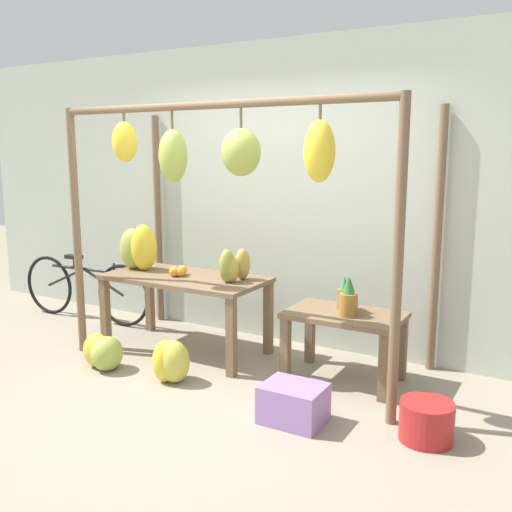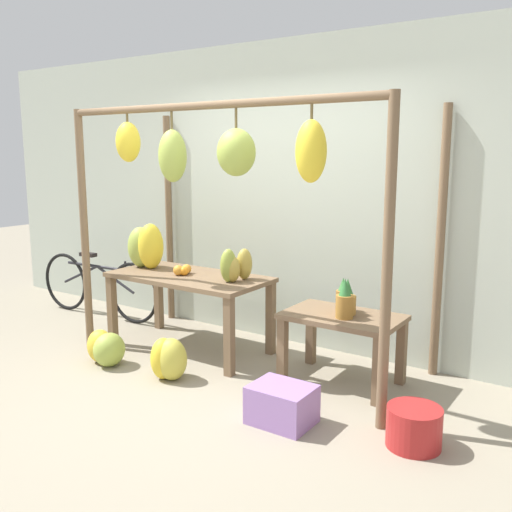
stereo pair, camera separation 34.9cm
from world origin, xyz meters
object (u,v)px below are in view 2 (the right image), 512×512
Objects in this scene: banana_pile_ground_left at (105,348)px; pineapple_cluster at (345,300)px; orange_pile at (183,270)px; blue_bucket at (414,427)px; papaya_pile at (235,266)px; fruit_crate_white at (282,404)px; banana_pile_on_table at (146,247)px; parked_bicycle at (98,286)px; banana_pile_ground_right at (169,359)px.

pineapple_cluster is at bearing 22.82° from banana_pile_ground_left.
orange_pile is 2.50m from blue_bucket.
fruit_crate_white is at bearing -39.78° from papaya_pile.
banana_pile_ground_left is at bearing -74.19° from banana_pile_on_table.
orange_pile is at bearing -173.56° from papaya_pile.
pineapple_cluster is at bearing -3.28° from parked_bicycle.
banana_pile_ground_left is 1.15× the size of blue_bucket.
banana_pile_on_table is 1.05m from papaya_pile.
parked_bicycle reaches higher than banana_pile_ground_right.
banana_pile_on_table is at bearing -13.39° from parked_bicycle.
banana_pile_on_table is 1.16m from parked_bicycle.
fruit_crate_white is at bearing -18.83° from parked_bicycle.
papaya_pile is at bearing 140.22° from fruit_crate_white.
pineapple_cluster reaches higher than banana_pile_ground_left.
orange_pile reaches higher than parked_bicycle.
papaya_pile reaches higher than fruit_crate_white.
banana_pile_ground_right is at bearing -25.54° from parked_bicycle.
parked_bicycle reaches higher than banana_pile_ground_left.
banana_pile_on_table is 2.33× the size of orange_pile.
parked_bicycle is (-3.01, 1.03, 0.22)m from fruit_crate_white.
parked_bicycle is (-3.05, 0.17, -0.33)m from pineapple_cluster.
papaya_pile reaches higher than blue_bucket.
blue_bucket is at bearing 12.77° from fruit_crate_white.
parked_bicycle is 2.11m from papaya_pile.
banana_pile_ground_right is 1.01× the size of blue_bucket.
banana_pile_ground_left is (0.20, -0.72, -0.76)m from banana_pile_on_table.
banana_pile_on_table is 1.30× the size of papaya_pile.
pineapple_cluster is 1.01m from fruit_crate_white.
blue_bucket is at bearing -39.77° from pineapple_cluster.
orange_pile is at bearing -4.87° from banana_pile_on_table.
orange_pile is 0.56× the size of papaya_pile.
fruit_crate_white reaches higher than blue_bucket.
orange_pile reaches higher than banana_pile_ground_left.
blue_bucket is 0.20× the size of parked_bicycle.
parked_bicycle is at bearing 169.43° from orange_pile.
banana_pile_ground_right reaches higher than blue_bucket.
banana_pile_ground_right is (0.36, -0.61, -0.58)m from orange_pile.
orange_pile is at bearing -176.17° from pineapple_cluster.
papaya_pile is (0.84, 0.74, 0.69)m from banana_pile_ground_left.
orange_pile is 0.62× the size of pineapple_cluster.
banana_pile_ground_right is at bearing -178.48° from blue_bucket.
banana_pile_ground_right is at bearing -59.12° from orange_pile.
fruit_crate_white is (2.02, -0.79, -0.78)m from banana_pile_on_table.
papaya_pile is (2.04, -0.22, 0.49)m from parked_bicycle.
blue_bucket is (1.99, 0.05, -0.04)m from banana_pile_ground_right.
orange_pile is 0.56× the size of banana_pile_ground_right.
papaya_pile is (-1.02, -0.04, 0.16)m from pineapple_cluster.
parked_bicycle is at bearing 141.33° from banana_pile_ground_left.
orange_pile is 1.80m from fruit_crate_white.
pineapple_cluster is 0.91× the size of blue_bucket.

